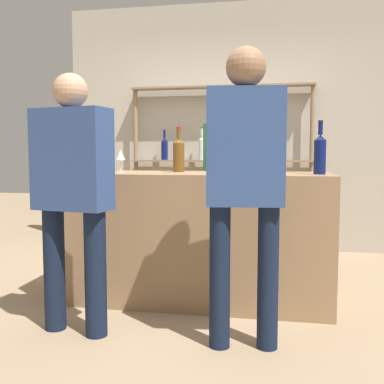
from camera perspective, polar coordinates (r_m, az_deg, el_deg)
ground_plane at (r=3.52m, az=0.00°, el=-13.36°), size 16.00×16.00×0.00m
bar_counter at (r=3.40m, az=0.00°, el=-5.65°), size 2.03×0.70×0.96m
back_wall at (r=5.28m, az=3.91°, el=8.14°), size 3.63×0.12×2.80m
back_shelf at (r=5.09m, az=3.59°, el=6.27°), size 2.05×0.18×1.85m
counter_bottle_0 at (r=3.23m, az=15.94°, el=4.75°), size 0.08×0.08×0.37m
counter_bottle_1 at (r=3.70m, az=-12.39°, el=4.86°), size 0.09×0.09×0.36m
counter_bottle_2 at (r=3.53m, az=4.41°, el=4.74°), size 0.07×0.07×0.34m
counter_bottle_3 at (r=3.50m, az=-1.70°, el=4.85°), size 0.09×0.09×0.35m
wine_glass at (r=3.47m, az=-9.08°, el=4.60°), size 0.07×0.07×0.17m
ice_bucket at (r=3.46m, az=9.98°, el=4.27°), size 0.20×0.20×0.22m
cork_jar at (r=3.42m, az=6.13°, el=3.69°), size 0.14×0.14×0.15m
customer_left at (r=2.80m, az=-14.93°, el=0.85°), size 0.50×0.29×1.58m
server_behind_counter at (r=4.24m, az=4.61°, el=2.58°), size 0.47×0.32×1.59m
customer_right at (r=2.50m, az=6.73°, el=2.39°), size 0.44×0.24×1.68m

